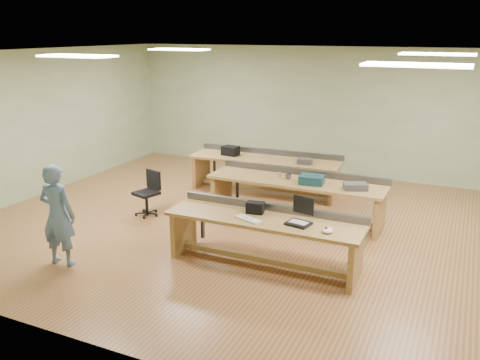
% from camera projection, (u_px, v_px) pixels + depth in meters
% --- Properties ---
extents(floor, '(10.00, 10.00, 0.00)m').
position_uv_depth(floor, '(262.00, 228.00, 8.97)').
color(floor, '#A3683D').
rests_on(floor, ground).
extents(ceiling, '(10.00, 10.00, 0.00)m').
position_uv_depth(ceiling, '(264.00, 53.00, 8.12)').
color(ceiling, silver).
rests_on(ceiling, wall_back).
extents(wall_back, '(10.00, 0.04, 3.00)m').
position_uv_depth(wall_back, '(327.00, 111.00, 12.02)').
color(wall_back, '#A5BB8D').
rests_on(wall_back, floor).
extents(wall_front, '(10.00, 0.04, 3.00)m').
position_uv_depth(wall_front, '(111.00, 224.00, 5.06)').
color(wall_front, '#A5BB8D').
rests_on(wall_front, floor).
extents(wall_left, '(0.04, 8.00, 3.00)m').
position_uv_depth(wall_left, '(41.00, 123.00, 10.55)').
color(wall_left, '#A5BB8D').
rests_on(wall_left, floor).
extents(fluor_panels, '(6.20, 3.50, 0.03)m').
position_uv_depth(fluor_panels, '(264.00, 55.00, 8.12)').
color(fluor_panels, white).
rests_on(fluor_panels, ceiling).
extents(workbench_front, '(2.91, 0.79, 0.86)m').
position_uv_depth(workbench_front, '(265.00, 230.00, 7.41)').
color(workbench_front, '#B08D4A').
rests_on(workbench_front, floor).
extents(workbench_mid, '(3.24, 0.89, 0.86)m').
position_uv_depth(workbench_mid, '(297.00, 189.00, 9.25)').
color(workbench_mid, '#B08D4A').
rests_on(workbench_mid, floor).
extents(workbench_back, '(3.24, 1.01, 0.86)m').
position_uv_depth(workbench_back, '(265.00, 166.00, 10.82)').
color(workbench_back, '#B08D4A').
rests_on(workbench_back, floor).
extents(person, '(0.60, 0.43, 1.54)m').
position_uv_depth(person, '(58.00, 215.00, 7.38)').
color(person, '#667CA7').
rests_on(person, floor).
extents(laptop_base, '(0.36, 0.32, 0.03)m').
position_uv_depth(laptop_base, '(299.00, 224.00, 7.06)').
color(laptop_base, black).
rests_on(laptop_base, workbench_front).
extents(laptop_screen, '(0.32, 0.08, 0.25)m').
position_uv_depth(laptop_screen, '(304.00, 205.00, 7.09)').
color(laptop_screen, black).
rests_on(laptop_screen, laptop_base).
extents(keyboard, '(0.45, 0.28, 0.02)m').
position_uv_depth(keyboard, '(248.00, 219.00, 7.24)').
color(keyboard, beige).
rests_on(keyboard, workbench_front).
extents(trackball_mouse, '(0.16, 0.18, 0.07)m').
position_uv_depth(trackball_mouse, '(328.00, 230.00, 6.78)').
color(trackball_mouse, white).
rests_on(trackball_mouse, workbench_front).
extents(camera_bag, '(0.27, 0.20, 0.17)m').
position_uv_depth(camera_bag, '(255.00, 208.00, 7.50)').
color(camera_bag, black).
rests_on(camera_bag, workbench_front).
extents(task_chair, '(0.56, 0.56, 0.84)m').
position_uv_depth(task_chair, '(148.00, 199.00, 9.52)').
color(task_chair, black).
rests_on(task_chair, floor).
extents(parts_bin_teal, '(0.45, 0.36, 0.15)m').
position_uv_depth(parts_bin_teal, '(312.00, 180.00, 8.94)').
color(parts_bin_teal, '#12363D').
rests_on(parts_bin_teal, workbench_mid).
extents(parts_bin_grey, '(0.46, 0.38, 0.11)m').
position_uv_depth(parts_bin_grey, '(355.00, 186.00, 8.63)').
color(parts_bin_grey, '#3B3B3E').
rests_on(parts_bin_grey, workbench_mid).
extents(mug, '(0.13, 0.13, 0.09)m').
position_uv_depth(mug, '(288.00, 177.00, 9.23)').
color(mug, '#3B3B3E').
rests_on(mug, workbench_mid).
extents(drinks_can, '(0.08, 0.08, 0.11)m').
position_uv_depth(drinks_can, '(280.00, 175.00, 9.28)').
color(drinks_can, '#B5B5BA').
rests_on(drinks_can, workbench_mid).
extents(storage_box_back, '(0.37, 0.28, 0.20)m').
position_uv_depth(storage_box_back, '(230.00, 151.00, 10.97)').
color(storage_box_back, black).
rests_on(storage_box_back, workbench_back).
extents(tray_back, '(0.29, 0.22, 0.11)m').
position_uv_depth(tray_back, '(305.00, 161.00, 10.26)').
color(tray_back, '#3B3B3E').
rests_on(tray_back, workbench_back).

